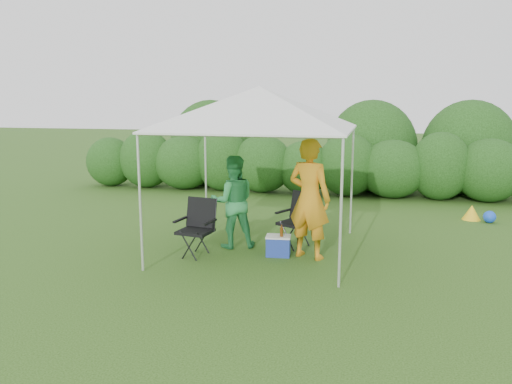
% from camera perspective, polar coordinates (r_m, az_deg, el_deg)
% --- Properties ---
extents(ground, '(70.00, 70.00, 0.00)m').
position_cam_1_polar(ground, '(8.40, -0.40, -7.55)').
color(ground, '#375E1E').
extents(hedge, '(13.47, 1.53, 1.80)m').
position_cam_1_polar(hedge, '(14.00, 5.52, 3.07)').
color(hedge, '#245219').
rests_on(hedge, ground).
extents(canopy, '(3.10, 3.10, 2.83)m').
position_cam_1_polar(canopy, '(8.48, 0.40, 9.54)').
color(canopy, silver).
rests_on(canopy, ground).
extents(chair_right, '(0.75, 0.74, 0.98)m').
position_cam_1_polar(chair_right, '(8.98, 4.94, -2.75)').
color(chair_right, black).
rests_on(chair_right, ground).
extents(chair_left, '(0.66, 0.61, 0.97)m').
position_cam_1_polar(chair_left, '(8.50, -6.68, -3.58)').
color(chair_left, black).
rests_on(chair_left, ground).
extents(man, '(0.85, 0.70, 2.01)m').
position_cam_1_polar(man, '(8.24, 6.12, -0.76)').
color(man, orange).
rests_on(man, ground).
extents(woman, '(0.98, 0.89, 1.65)m').
position_cam_1_polar(woman, '(8.85, -2.65, -1.13)').
color(woman, '#30944E').
rests_on(woman, ground).
extents(cooler, '(0.44, 0.34, 0.35)m').
position_cam_1_polar(cooler, '(8.49, 2.56, -6.14)').
color(cooler, '#223A9F').
rests_on(cooler, ground).
extents(bottle, '(0.05, 0.05, 0.21)m').
position_cam_1_polar(bottle, '(8.37, 2.93, -4.43)').
color(bottle, '#592D0C').
rests_on(bottle, cooler).
extents(lawn_toy, '(0.65, 0.55, 0.33)m').
position_cam_1_polar(lawn_toy, '(11.95, 23.86, -2.27)').
color(lawn_toy, yellow).
rests_on(lawn_toy, ground).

